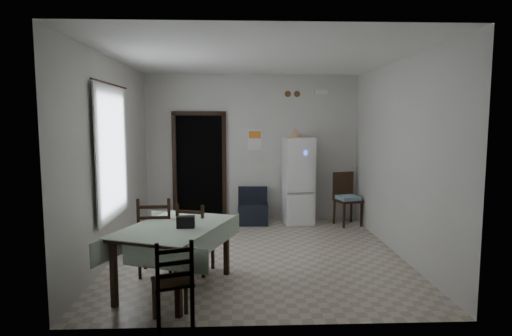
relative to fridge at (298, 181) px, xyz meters
The scene contains 25 objects.
ground 2.28m from the fridge, 114.51° to the right, with size 4.50×4.50×0.00m, color #BDB09A.
ceiling 2.96m from the fridge, 114.51° to the right, with size 4.20×4.50×0.02m, color white, non-canonical shape.
wall_back 1.12m from the fridge, 160.02° to the left, with size 4.20×0.02×2.90m, color beige, non-canonical shape.
wall_front 4.32m from the fridge, 101.89° to the right, with size 4.20×0.02×2.90m, color beige, non-canonical shape.
wall_left 3.60m from the fridge, 147.07° to the right, with size 0.02×4.50×2.90m, color beige, non-canonical shape.
wall_right 2.36m from the fridge, 57.70° to the right, with size 0.02×4.50×2.90m, color beige, non-canonical shape.
doorway 2.01m from the fridge, 164.83° to the left, with size 1.06×0.52×2.22m.
window_recess 3.77m from the fridge, 144.89° to the right, with size 0.10×1.20×1.60m, color silver.
curtain 3.68m from the fridge, 143.89° to the right, with size 0.02×1.45×1.85m, color silver.
curtain_rod 3.97m from the fridge, 143.80° to the right, with size 0.02×0.02×1.60m, color black.
calendar 1.18m from the fridge, 159.64° to the left, with size 0.28×0.02×0.40m, color white.
calendar_image 1.25m from the fridge, 160.00° to the left, with size 0.24×0.01×0.14m, color orange.
light_switch 0.83m from the fridge, 157.12° to the left, with size 0.08×0.02×0.12m, color beige.
vent_left 1.72m from the fridge, 120.54° to the left, with size 0.12×0.12×0.03m, color brown.
vent_right 1.71m from the fridge, 89.99° to the left, with size 0.12×0.12×0.03m, color brown.
emergency_light 1.80m from the fridge, 30.78° to the left, with size 0.25×0.07×0.09m, color white.
fridge is the anchor object (origin of this frame).
tan_cone 0.94m from the fridge, 161.12° to the right, with size 0.24×0.24×0.20m, color tan.
navy_seat 1.01m from the fridge, behind, with size 0.57×0.55×0.69m, color black, non-canonical shape.
corner_chair 1.01m from the fridge, 12.08° to the right, with size 0.44×0.44×1.01m, color black, non-canonical shape.
dining_table 3.78m from the fridge, 120.63° to the right, with size 0.98×1.49×0.77m, color #B0C7AA, non-canonical shape.
black_bag 3.76m from the fridge, 118.07° to the right, with size 0.20×0.12×0.13m, color black.
dining_chair_far_left 3.50m from the fridge, 129.73° to the right, with size 0.44×0.44×1.03m, color black, non-canonical shape.
dining_chair_far_right 3.18m from the fridge, 123.16° to the right, with size 0.40×0.40×0.94m, color black, non-canonical shape.
dining_chair_near_head 4.50m from the fridge, 113.87° to the right, with size 0.38×0.38×0.88m, color black, non-canonical shape.
Camera 1 is at (-0.28, -6.24, 2.00)m, focal length 30.00 mm.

